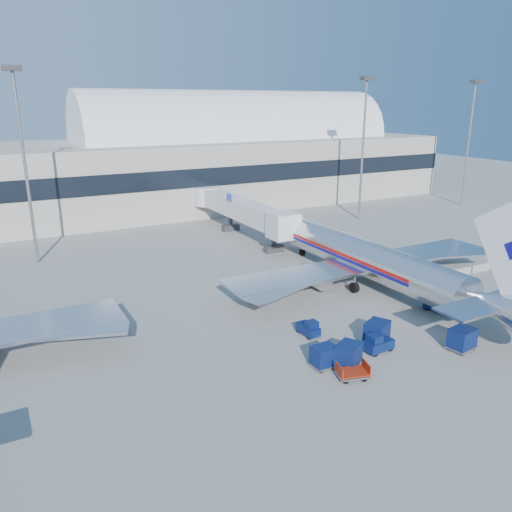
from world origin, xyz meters
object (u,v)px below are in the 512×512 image
jetbridge_near (237,208)px  tug_right (436,303)px  cart_train_b (348,354)px  cart_open_red (353,373)px  barrier_mid (460,272)px  cart_solo_near (462,339)px  tug_left (309,328)px  cart_solo_far (472,299)px  mast_far_east (471,125)px  mast_west (21,138)px  cart_train_a (377,332)px  mast_east (364,128)px  cart_train_c (324,356)px  airliner_main (369,259)px  barrier_far (480,267)px  barrier_near (439,276)px  tug_lead (378,343)px

jetbridge_near → tug_right: bearing=-83.9°
cart_train_b → cart_open_red: bearing=-146.6°
barrier_mid → cart_solo_near: cart_solo_near is taller
tug_left → cart_open_red: size_ratio=0.89×
tug_left → tug_right: bearing=-97.5°
cart_solo_far → tug_left: bearing=-175.3°
mast_far_east → cart_solo_near: (-48.19, -40.31, -13.82)m
jetbridge_near → mast_west: mast_west is taller
jetbridge_near → cart_train_a: bearing=-99.0°
barrier_mid → tug_right: tug_right is taller
mast_east → cart_train_c: (-34.26, -37.32, -13.91)m
cart_train_b → jetbridge_near: bearing=46.8°
tug_right → cart_solo_near: bearing=-68.9°
tug_left → cart_solo_near: bearing=-133.3°
tug_left → cart_solo_near: (9.10, -7.89, 0.33)m
airliner_main → tug_left: bearing=-150.6°
mast_west → barrier_far: (44.60, -28.00, -14.34)m
barrier_near → cart_train_c: cart_train_c is taller
cart_train_a → airliner_main: bearing=27.1°
cart_train_b → cart_solo_near: size_ratio=1.11×
cart_train_b → tug_lead: bearing=-17.4°
mast_west → barrier_far: bearing=-32.1°
cart_train_c → cart_solo_far: bearing=5.4°
barrier_mid → tug_right: bearing=-150.6°
jetbridge_near → cart_solo_far: (7.19, -35.68, -3.11)m
airliner_main → barrier_near: 8.74m
cart_train_a → tug_lead: bearing=-153.5°
barrier_far → jetbridge_near: bearing=120.5°
cart_train_b → cart_open_red: size_ratio=1.01×
barrier_near → cart_open_red: size_ratio=1.21×
cart_solo_far → tug_right: bearing=173.4°
airliner_main → cart_solo_far: (4.79, -9.38, -2.11)m
barrier_far → tug_lead: size_ratio=1.24×
mast_far_east → cart_train_b: mast_far_east is taller
tug_right → airliner_main: bearing=154.0°
mast_far_east → tug_right: 56.93m
barrier_mid → tug_left: bearing=-169.4°
mast_west → cart_train_a: 44.44m
cart_open_red → cart_train_c: bearing=125.6°
mast_east → cart_solo_near: bearing=-119.9°
tug_right → cart_train_a: cart_train_a is taller
mast_west → cart_train_c: (15.74, -37.32, -13.91)m
mast_far_east → barrier_near: (-37.00, -28.00, -14.34)m
barrier_near → tug_right: tug_right is taller
cart_train_c → cart_solo_far: 19.21m
mast_east → barrier_near: 33.67m
cart_solo_near → tug_lead: bearing=146.2°
mast_west → mast_far_east: (75.00, 0.00, 0.00)m
barrier_mid → cart_solo_far: cart_solo_far is taller
mast_east → cart_train_c: 52.54m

